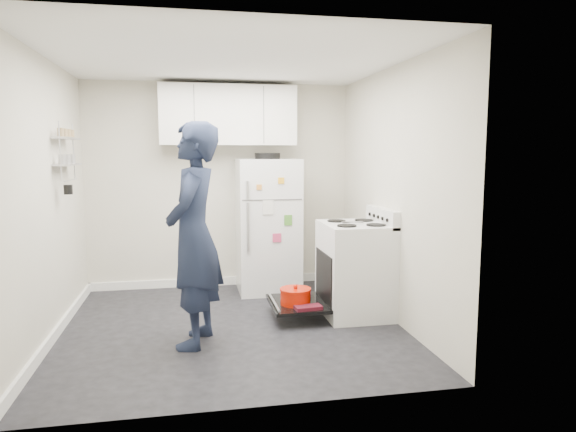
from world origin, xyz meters
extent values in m
cube|color=black|center=(0.00, 0.00, 0.00)|extent=(3.20, 3.20, 0.01)
cube|color=white|center=(0.00, 0.00, 2.50)|extent=(3.20, 3.20, 0.01)
cube|color=beige|center=(0.00, 1.60, 1.25)|extent=(3.20, 0.01, 2.50)
cube|color=beige|center=(0.00, -1.60, 1.25)|extent=(3.20, 0.01, 2.50)
cube|color=beige|center=(-1.60, 0.00, 1.25)|extent=(0.01, 3.20, 2.50)
cube|color=beige|center=(1.60, 0.00, 1.25)|extent=(0.01, 3.20, 2.50)
cube|color=white|center=(-1.59, 0.00, 0.05)|extent=(0.03, 3.20, 0.10)
cube|color=white|center=(0.00, 1.59, 0.05)|extent=(3.20, 0.03, 0.10)
cube|color=silver|center=(1.28, 0.15, 0.46)|extent=(0.65, 0.76, 0.92)
cube|color=black|center=(1.21, 0.15, 0.40)|extent=(0.53, 0.60, 0.52)
cube|color=orange|center=(1.48, 0.15, 0.40)|extent=(0.02, 0.56, 0.46)
cylinder|color=black|center=(1.26, 0.15, 0.22)|extent=(0.34, 0.34, 0.02)
cube|color=silver|center=(1.56, 0.15, 1.01)|extent=(0.08, 0.76, 0.18)
cube|color=silver|center=(1.28, 0.15, 0.94)|extent=(0.65, 0.76, 0.03)
cube|color=#B2B2B7|center=(1.23, 0.10, 0.97)|extent=(0.22, 0.03, 0.01)
cube|color=black|center=(0.68, 0.15, 0.14)|extent=(0.55, 0.70, 0.03)
cylinder|color=#B2B2B7|center=(0.43, 0.15, 0.18)|extent=(0.02, 0.66, 0.02)
cylinder|color=#C11603|center=(0.64, 0.09, 0.23)|extent=(0.30, 0.30, 0.14)
cylinder|color=#C11603|center=(0.64, 0.09, 0.31)|extent=(0.31, 0.31, 0.02)
sphere|color=#C11603|center=(0.64, 0.09, 0.34)|extent=(0.04, 0.04, 0.04)
cube|color=maroon|center=(0.73, -0.11, 0.18)|extent=(0.27, 0.16, 0.04)
cube|color=maroon|center=(0.73, 0.34, 0.18)|extent=(0.28, 0.19, 0.04)
cube|color=silver|center=(0.54, 1.25, 0.79)|extent=(0.72, 0.70, 1.59)
cube|color=#4C4C4C|center=(0.54, 0.90, 1.13)|extent=(0.68, 0.01, 0.01)
cube|color=#B2B2B7|center=(0.26, 0.88, 1.25)|extent=(0.03, 0.03, 0.20)
cube|color=#B2B2B7|center=(0.26, 0.88, 0.83)|extent=(0.03, 0.03, 0.55)
cylinder|color=black|center=(0.54, 1.25, 1.62)|extent=(0.30, 0.30, 0.07)
cube|color=white|center=(0.49, 0.89, 1.05)|extent=(0.12, 0.01, 0.16)
cube|color=#F4AA1C|center=(0.64, 0.89, 1.35)|extent=(0.07, 0.01, 0.07)
cube|color=#CC3A65|center=(0.59, 0.89, 0.70)|extent=(0.10, 0.01, 0.10)
cube|color=orange|center=(0.39, 0.89, 1.28)|extent=(0.06, 0.01, 0.06)
cube|color=#49892D|center=(0.72, 0.89, 0.90)|extent=(0.09, 0.01, 0.12)
cube|color=silver|center=(0.10, 1.43, 2.10)|extent=(1.60, 0.33, 0.70)
cube|color=#B2B2B7|center=(-1.52, 0.50, 1.80)|extent=(0.14, 0.60, 0.02)
cube|color=#B2B2B7|center=(-1.52, 0.50, 1.55)|extent=(0.14, 0.60, 0.02)
cylinder|color=black|center=(-1.49, 0.32, 1.32)|extent=(0.08, 0.08, 0.09)
imported|color=#181F36|center=(-0.35, -0.37, 0.96)|extent=(0.63, 0.80, 1.93)
camera|label=1|loc=(-0.37, -4.78, 1.67)|focal=32.00mm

